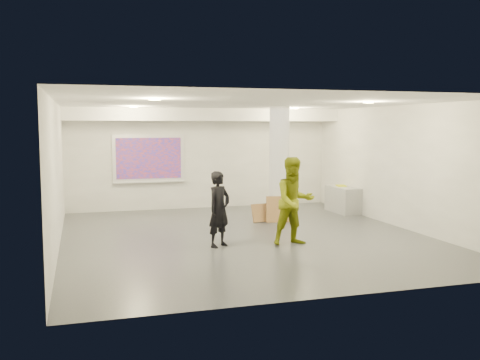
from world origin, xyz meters
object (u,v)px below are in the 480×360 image
object	(u,v)px
credenza	(343,200)
man	(294,201)
column	(279,164)
woman	(219,209)
projection_screen	(149,159)

from	to	relation	value
credenza	man	distance (m)	4.65
credenza	man	bearing A→B (deg)	-131.46
column	man	world-z (taller)	column
column	credenza	distance (m)	2.57
woman	man	distance (m)	1.58
projection_screen	woman	world-z (taller)	projection_screen
woman	man	bearing A→B (deg)	-43.71
credenza	woman	size ratio (longest dim) A/B	0.81
woman	man	world-z (taller)	man
man	credenza	bearing A→B (deg)	46.46
column	projection_screen	size ratio (longest dim) A/B	1.43
credenza	man	size ratio (longest dim) A/B	0.69
credenza	man	world-z (taller)	man
credenza	woman	world-z (taller)	woman
column	credenza	bearing A→B (deg)	15.94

